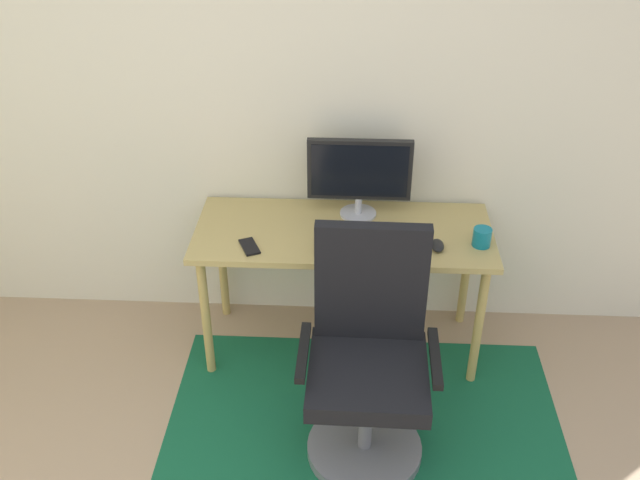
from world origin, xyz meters
TOP-DOWN VIEW (x-y plane):
  - wall_back at (0.00, 2.20)m, footprint 6.00×0.10m
  - area_rug at (0.45, 1.21)m, footprint 1.82×1.32m
  - desk at (0.33, 1.84)m, footprint 1.42×0.59m
  - monitor at (0.40, 1.99)m, footprint 0.50×0.18m
  - keyboard at (0.42, 1.68)m, footprint 0.43×0.13m
  - computer_mouse at (0.76, 1.70)m, footprint 0.06×0.10m
  - coffee_cup at (0.97, 1.74)m, footprint 0.09×0.09m
  - cell_phone at (-0.10, 1.66)m, footprint 0.12×0.16m
  - office_chair at (0.45, 1.18)m, footprint 0.57×0.51m

SIDE VIEW (x-z plane):
  - area_rug at x=0.45m, z-range 0.00..0.01m
  - office_chair at x=0.45m, z-range -0.08..0.97m
  - desk at x=0.33m, z-range 0.28..0.99m
  - cell_phone at x=-0.10m, z-range 0.71..0.72m
  - keyboard at x=0.42m, z-range 0.71..0.73m
  - computer_mouse at x=0.76m, z-range 0.71..0.74m
  - coffee_cup at x=0.97m, z-range 0.71..0.80m
  - monitor at x=0.40m, z-range 0.74..1.14m
  - wall_back at x=0.00m, z-range 0.00..2.60m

